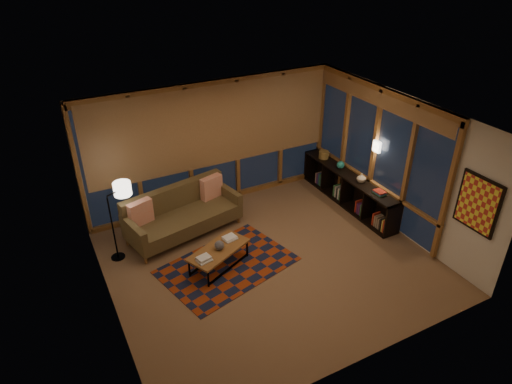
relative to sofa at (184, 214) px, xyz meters
name	(u,v)px	position (x,y,z in m)	size (l,w,h in m)	color
floor	(270,261)	(1.05, -1.56, -0.45)	(5.50, 5.00, 0.01)	brown
ceiling	(272,121)	(1.05, -1.56, 2.25)	(5.50, 5.00, 0.01)	white
walls	(271,197)	(1.05, -1.56, 0.90)	(5.51, 5.01, 2.70)	beige
window_wall_back	(214,145)	(1.05, 0.87, 0.90)	(5.30, 0.16, 2.60)	#9D5F2A
window_wall_right	(373,152)	(3.73, -0.96, 0.90)	(0.16, 3.70, 2.60)	#9D5F2A
wall_art	(478,204)	(3.76, -3.41, 1.00)	(0.06, 0.74, 0.94)	red
wall_sconce	(377,147)	(3.67, -1.11, 1.10)	(0.12, 0.18, 0.22)	white
sofa	(184,214)	(0.00, 0.00, 0.00)	(2.21, 0.89, 0.90)	#4A3E1F
pillow_left	(140,213)	(-0.80, 0.05, 0.23)	(0.47, 0.16, 0.47)	red
pillow_right	(211,187)	(0.74, 0.34, 0.23)	(0.47, 0.16, 0.47)	red
area_rug	(227,265)	(0.32, -1.31, -0.45)	(2.26, 1.51, 0.01)	maroon
coffee_table	(219,258)	(0.18, -1.26, -0.26)	(1.14, 0.52, 0.38)	#9D5F2A
book_stack_a	(204,259)	(-0.16, -1.43, -0.03)	(0.25, 0.20, 0.07)	white
book_stack_b	(230,238)	(0.48, -1.08, -0.05)	(0.25, 0.20, 0.05)	white
ceramic_pot	(219,245)	(0.20, -1.27, 0.01)	(0.17, 0.17, 0.17)	#2E2E31
floor_lamp	(112,225)	(-1.36, -0.16, 0.26)	(0.47, 0.31, 1.42)	black
bookshelf	(348,189)	(3.54, -0.56, -0.10)	(0.40, 2.85, 0.71)	black
basket	(324,155)	(3.52, 0.37, 0.34)	(0.22, 0.22, 0.17)	olive
teal_bowl	(341,165)	(3.54, -0.23, 0.34)	(0.17, 0.17, 0.17)	#207E75
vase	(362,178)	(3.54, -0.94, 0.36)	(0.19, 0.19, 0.20)	#C4B69B
shelf_book_stack	(379,193)	(3.54, -1.50, 0.29)	(0.16, 0.22, 0.06)	white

